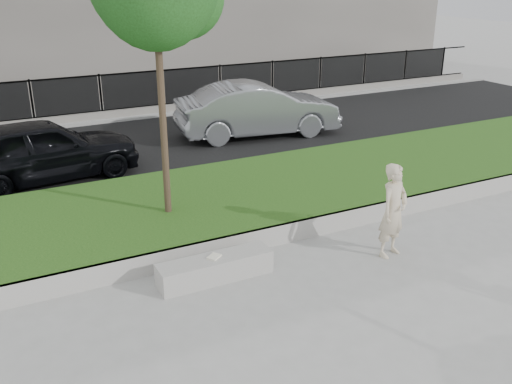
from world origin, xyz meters
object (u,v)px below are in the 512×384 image
stone_bench (215,268)px  car_silver (258,109)px  book (214,257)px  car_dark (42,150)px  man (393,211)px

stone_bench → car_silver: (4.66, 7.48, 0.65)m
stone_bench → book: 0.21m
stone_bench → car_dark: 6.52m
stone_bench → car_silver: car_silver is taller
book → car_dark: bearing=71.6°
stone_bench → book: book is taller
book → car_silver: size_ratio=0.05×
man → book: bearing=152.7°
book → car_dark: car_dark is taller
book → car_silver: car_silver is taller
book → man: bearing=-46.1°
car_dark → car_silver: (6.47, 1.24, 0.04)m
stone_bench → man: 3.31m
car_silver → book: bearing=156.1°
car_dark → car_silver: bearing=-86.0°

